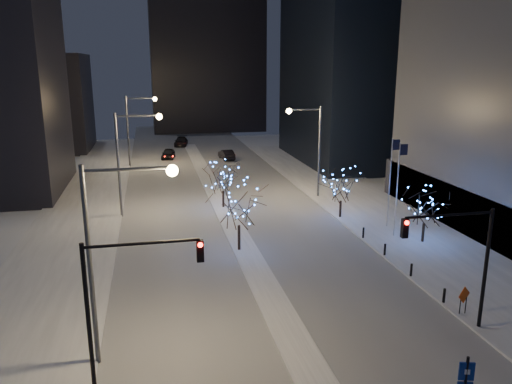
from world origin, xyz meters
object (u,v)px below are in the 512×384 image
object	(u,v)px
holiday_tree_median_near	(239,203)
street_lamp_w_near	(111,237)
street_lamp_w_far	(135,121)
street_lamp_w_mid	(129,150)
traffic_signal_west	(123,289)
car_mid	(227,155)
holiday_tree_plaza_far	(341,185)
holiday_tree_plaza_near	(425,207)
construction_sign	(464,297)
traffic_signal_east	(462,251)
street_lamp_east	(312,140)
holiday_tree_median_far	(223,177)
car_near	(168,154)
car_far	(181,141)

from	to	relation	value
holiday_tree_median_near	street_lamp_w_near	bearing A→B (deg)	-121.99
street_lamp_w_far	street_lamp_w_mid	bearing A→B (deg)	-90.00
traffic_signal_west	car_mid	bearing A→B (deg)	76.64
street_lamp_w_far	holiday_tree_plaza_far	world-z (taller)	street_lamp_w_far
holiday_tree_plaza_near	construction_sign	distance (m)	12.55
traffic_signal_east	construction_sign	bearing A→B (deg)	44.32
street_lamp_w_far	car_mid	bearing A→B (deg)	10.45
street_lamp_w_mid	street_lamp_east	world-z (taller)	same
street_lamp_w_near	traffic_signal_west	distance (m)	2.70
street_lamp_east	holiday_tree_median_far	bearing A→B (deg)	-167.34
street_lamp_w_mid	car_mid	world-z (taller)	street_lamp_w_mid
street_lamp_w_near	car_near	world-z (taller)	street_lamp_w_near
street_lamp_w_mid	holiday_tree_plaza_far	world-z (taller)	street_lamp_w_mid
car_far	construction_sign	distance (m)	68.01
street_lamp_w_far	street_lamp_east	size ratio (longest dim) A/B	1.00
traffic_signal_east	car_mid	xyz separation A→B (m)	(-4.44, 53.48, -4.00)
street_lamp_w_near	street_lamp_w_mid	world-z (taller)	same
car_near	construction_sign	bearing A→B (deg)	-65.35
holiday_tree_plaza_near	construction_sign	bearing A→B (deg)	-109.66
construction_sign	holiday_tree_plaza_far	bearing A→B (deg)	68.17
holiday_tree_plaza_near	holiday_tree_plaza_far	distance (m)	8.90
holiday_tree_median_far	street_lamp_east	bearing A→B (deg)	12.66
street_lamp_w_mid	car_far	xyz separation A→B (m)	(7.44, 42.43, -5.73)
street_lamp_w_mid	car_mid	size ratio (longest dim) A/B	2.17
street_lamp_w_near	street_lamp_east	xyz separation A→B (m)	(19.02, 28.00, -0.05)
holiday_tree_median_near	holiday_tree_plaza_near	xyz separation A→B (m)	(15.13, -1.35, -0.83)
street_lamp_east	traffic_signal_west	size ratio (longest dim) A/B	1.43
street_lamp_w_near	traffic_signal_east	xyz separation A→B (m)	(17.88, -1.00, -1.74)
car_mid	construction_sign	size ratio (longest dim) A/B	2.69
street_lamp_east	car_far	distance (m)	41.48
street_lamp_w_mid	holiday_tree_median_near	size ratio (longest dim) A/B	1.62
street_lamp_w_far	holiday_tree_plaza_near	size ratio (longest dim) A/B	2.15
holiday_tree_plaza_near	car_far	bearing A→B (deg)	106.27
car_near	holiday_tree_plaza_far	size ratio (longest dim) A/B	0.91
car_near	car_mid	size ratio (longest dim) A/B	0.98
traffic_signal_east	holiday_tree_median_far	xyz separation A→B (m)	(-8.88, 26.75, -1.48)
street_lamp_w_near	holiday_tree_plaza_near	xyz separation A→B (m)	(23.57, 12.16, -3.38)
holiday_tree_median_near	holiday_tree_median_far	size ratio (longest dim) A/B	1.27
holiday_tree_plaza_far	construction_sign	xyz separation A→B (m)	(-0.04, -19.56, -2.07)
street_lamp_w_near	car_mid	distance (m)	54.47
street_lamp_w_near	holiday_tree_plaza_near	size ratio (longest dim) A/B	2.15
street_lamp_w_near	street_lamp_w_mid	xyz separation A→B (m)	(0.00, 25.00, 0.00)
car_far	street_lamp_w_near	bearing A→B (deg)	-87.30
car_mid	holiday_tree_median_far	distance (m)	27.22
traffic_signal_east	holiday_tree_plaza_far	size ratio (longest dim) A/B	1.42
car_near	car_far	size ratio (longest dim) A/B	0.85
car_near	holiday_tree_median_far	bearing A→B (deg)	-72.03
holiday_tree_median_near	construction_sign	xyz separation A→B (m)	(10.96, -13.03, -2.76)
car_mid	construction_sign	xyz separation A→B (m)	(5.96, -52.00, 0.42)
car_far	holiday_tree_median_near	size ratio (longest dim) A/B	0.86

